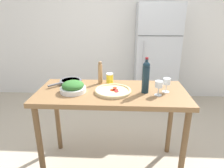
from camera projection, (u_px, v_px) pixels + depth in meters
ground_plane at (112, 165)px, 2.29m from camera, size 14.00×14.00×0.00m
wall_back at (118, 31)px, 3.81m from camera, size 6.40×0.08×2.60m
refrigerator at (156, 56)px, 3.57m from camera, size 0.72×0.67×1.80m
prep_counter at (112, 101)px, 2.01m from camera, size 1.48×0.67×0.92m
wine_bottle at (146, 76)px, 1.88m from camera, size 0.07×0.07×0.35m
wine_glass_near at (159, 85)px, 1.84m from camera, size 0.07×0.07×0.14m
wine_glass_far at (167, 82)px, 1.91m from camera, size 0.07×0.07×0.14m
pepper_mill at (100, 73)px, 2.14m from camera, size 0.05×0.05×0.25m
salad_bowl at (73, 87)px, 1.93m from camera, size 0.25×0.25×0.11m
homemade_pizza at (113, 91)px, 1.94m from camera, size 0.35×0.35×0.03m
salt_canister at (110, 79)px, 2.14m from camera, size 0.07×0.07×0.12m
cast_iron_skillet at (70, 81)px, 2.18m from camera, size 0.31×0.31×0.04m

